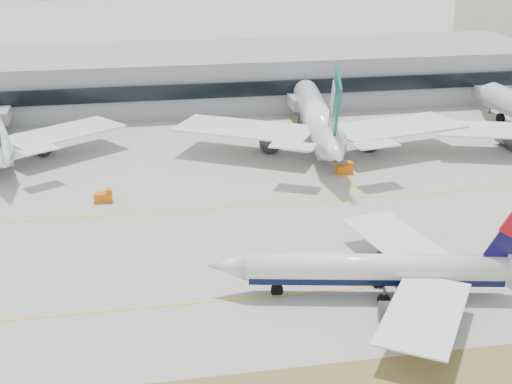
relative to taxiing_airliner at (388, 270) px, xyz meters
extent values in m
plane|color=gray|center=(-20.42, 7.88, -4.20)|extent=(3000.00, 3000.00, 0.00)
cube|color=yellow|center=(-20.42, 2.88, -4.17)|extent=(360.00, 0.45, 0.04)
cube|color=yellow|center=(-20.42, 37.88, -4.17)|extent=(360.00, 0.45, 0.04)
cylinder|color=white|center=(-1.86, 0.38, 0.32)|extent=(37.67, 11.55, 4.11)
cube|color=black|center=(-1.86, 0.38, -0.81)|extent=(36.81, 10.80, 1.85)
cone|color=white|center=(-23.10, 4.72, 0.32)|extent=(6.45, 5.18, 4.11)
cube|color=white|center=(5.16, 10.58, -0.29)|extent=(12.82, 21.62, 0.25)
cylinder|color=#3F4247|center=(2.33, 7.28, -2.56)|extent=(6.76, 4.28, 3.08)
cube|color=#3F4247|center=(2.33, 7.28, -1.32)|extent=(2.62, 0.82, 1.44)
cube|color=white|center=(0.60, -11.76, -0.29)|extent=(18.94, 22.03, 0.25)
cylinder|color=#3F4247|center=(-0.71, -7.61, -2.56)|extent=(6.76, 4.28, 3.08)
cube|color=#3F4247|center=(-0.71, -7.61, -1.32)|extent=(2.62, 0.82, 1.44)
cylinder|color=#3F4247|center=(-15.87, 3.24, -2.97)|extent=(0.49, 0.49, 2.47)
cylinder|color=black|center=(-15.87, 3.24, -3.48)|extent=(1.96, 1.08, 1.85)
cylinder|color=#3F4247|center=(-1.38, -2.45, -2.97)|extent=(0.49, 0.49, 2.47)
cylinder|color=black|center=(-1.38, -2.45, -3.48)|extent=(1.96, 1.08, 1.85)
cylinder|color=#3F4247|center=(-0.31, 2.79, -2.97)|extent=(0.49, 0.49, 2.47)
cylinder|color=black|center=(-0.31, 2.79, -3.48)|extent=(1.96, 1.08, 1.85)
cone|color=white|center=(-61.12, 54.54, 2.67)|extent=(7.61, 10.45, 5.61)
cube|color=white|center=(-50.87, 77.16, 1.13)|extent=(29.10, 25.59, 0.34)
cube|color=white|center=(-54.43, 57.93, 3.09)|extent=(8.85, 7.59, 0.22)
cylinder|color=#3F4247|center=(-56.42, 78.73, -1.96)|extent=(5.70, 7.84, 4.20)
cube|color=#3F4247|center=(-56.42, 78.73, -0.28)|extent=(1.08, 2.96, 1.96)
cylinder|color=#3F4247|center=(-63.21, 79.45, -2.52)|extent=(0.67, 0.67, 3.36)
cylinder|color=black|center=(-63.21, 79.45, -3.22)|extent=(1.53, 2.68, 2.52)
cylinder|color=white|center=(9.00, 74.31, 3.00)|extent=(13.22, 49.89, 6.54)
cube|color=slate|center=(9.00, 74.31, 1.20)|extent=(12.11, 48.78, 2.94)
cone|color=white|center=(12.89, 102.55, 3.00)|extent=(7.51, 8.38, 6.54)
cone|color=white|center=(4.89, 44.36, 3.81)|extent=(7.98, 11.78, 6.54)
cube|color=white|center=(25.52, 64.71, 2.02)|extent=(33.97, 21.65, 0.39)
cube|color=white|center=(13.60, 45.25, 4.31)|extent=(9.87, 6.35, 0.26)
cylinder|color=#3F4247|center=(20.13, 68.75, -1.58)|extent=(5.98, 8.83, 4.91)
cube|color=#3F4247|center=(20.13, 68.75, 0.38)|extent=(0.95, 3.47, 2.29)
cube|color=white|center=(-9.48, 69.52, 2.02)|extent=(34.40, 28.11, 0.39)
cube|color=white|center=(-3.26, 47.56, 4.31)|extent=(10.34, 8.32, 0.26)
cylinder|color=#3F4247|center=(-3.21, 71.96, -1.58)|extent=(5.98, 8.83, 4.91)
cube|color=#3F4247|center=(-3.21, 71.96, 0.38)|extent=(0.95, 3.47, 2.29)
cube|color=#145B47|center=(5.36, 47.77, 11.58)|extent=(2.45, 13.63, 17.55)
cube|color=silver|center=(5.54, 49.13, 13.49)|extent=(1.55, 6.21, 7.51)
cylinder|color=#3F4247|center=(11.56, 92.93, -2.24)|extent=(0.79, 0.79, 3.93)
cylinder|color=black|center=(11.56, 92.93, -3.06)|extent=(1.54, 3.07, 2.94)
cylinder|color=#3F4247|center=(4.60, 73.53, -2.24)|extent=(0.79, 0.79, 3.93)
cylinder|color=black|center=(4.60, 73.53, -3.06)|extent=(1.54, 3.07, 2.94)
cylinder|color=#3F4247|center=(13.03, 72.37, -2.24)|extent=(0.79, 0.79, 3.93)
cylinder|color=black|center=(13.03, 72.37, -3.06)|extent=(1.54, 3.07, 2.94)
cone|color=white|center=(62.56, 93.37, 2.47)|extent=(6.58, 7.44, 6.07)
cube|color=white|center=(48.72, 59.06, 1.56)|extent=(31.80, 21.57, 0.36)
cylinder|color=#3F4247|center=(53.94, 62.49, -1.77)|extent=(5.11, 7.97, 4.55)
cube|color=#3F4247|center=(53.94, 62.49, 0.05)|extent=(0.69, 3.21, 2.12)
cylinder|color=#3F4247|center=(63.24, 84.39, -2.38)|extent=(0.73, 0.73, 3.64)
cylinder|color=black|center=(63.24, 84.39, -3.14)|extent=(1.26, 2.80, 2.73)
cube|color=gray|center=(-20.42, 122.88, 3.30)|extent=(280.00, 42.00, 15.00)
cube|color=black|center=(-20.42, 101.38, 3.75)|extent=(280.00, 1.20, 4.00)
cube|color=beige|center=(89.58, 142.88, 9.90)|extent=(2.00, 57.00, 27.90)
cube|color=#DD5E0B|center=(-41.75, 45.06, -3.30)|extent=(3.50, 2.00, 1.80)
cube|color=#DD5E0B|center=(-40.55, 45.06, -2.10)|extent=(1.20, 1.80, 1.00)
cylinder|color=black|center=(-42.95, 44.26, -3.85)|extent=(0.70, 0.30, 0.70)
cylinder|color=black|center=(-42.95, 45.86, -3.85)|extent=(0.70, 0.30, 0.70)
cylinder|color=black|center=(-40.55, 44.26, -3.85)|extent=(0.70, 0.30, 0.70)
cylinder|color=black|center=(-40.55, 45.86, -3.85)|extent=(0.70, 0.30, 0.70)
cube|color=#DD5E0B|center=(9.45, 52.29, -3.30)|extent=(3.50, 2.00, 1.80)
cube|color=#DD5E0B|center=(10.65, 52.29, -2.10)|extent=(1.20, 1.80, 1.00)
cylinder|color=black|center=(8.25, 51.49, -3.85)|extent=(0.70, 0.30, 0.70)
cylinder|color=black|center=(8.25, 53.09, -3.85)|extent=(0.70, 0.30, 0.70)
cylinder|color=black|center=(10.65, 51.49, -3.85)|extent=(0.70, 0.30, 0.70)
cylinder|color=black|center=(10.65, 53.09, -3.85)|extent=(0.70, 0.30, 0.70)
camera|label=1|loc=(-35.66, -87.34, 48.15)|focal=50.00mm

